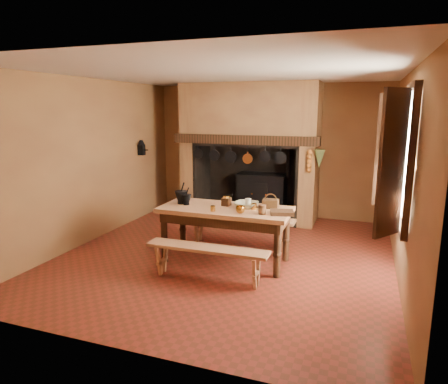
{
  "coord_description": "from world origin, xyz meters",
  "views": [
    {
      "loc": [
        1.97,
        -5.69,
        2.28
      ],
      "look_at": [
        -0.15,
        0.3,
        0.96
      ],
      "focal_mm": 32.0,
      "sensor_mm": 36.0,
      "label": 1
    }
  ],
  "objects_px": {
    "coffee_grinder": "(226,201)",
    "iron_range": "(263,195)",
    "work_table": "(225,216)",
    "wicker_basket": "(271,203)",
    "mixing_bowl": "(246,205)",
    "bench_front": "(207,255)"
  },
  "relations": [
    {
      "from": "coffee_grinder",
      "to": "mixing_bowl",
      "type": "height_order",
      "value": "coffee_grinder"
    },
    {
      "from": "coffee_grinder",
      "to": "work_table",
      "type": "bearing_deg",
      "value": -72.45
    },
    {
      "from": "iron_range",
      "to": "coffee_grinder",
      "type": "bearing_deg",
      "value": -88.28
    },
    {
      "from": "mixing_bowl",
      "to": "coffee_grinder",
      "type": "bearing_deg",
      "value": 175.69
    },
    {
      "from": "iron_range",
      "to": "wicker_basket",
      "type": "distance_m",
      "value": 2.64
    },
    {
      "from": "wicker_basket",
      "to": "mixing_bowl",
      "type": "bearing_deg",
      "value": -167.48
    },
    {
      "from": "iron_range",
      "to": "work_table",
      "type": "relative_size",
      "value": 0.82
    },
    {
      "from": "mixing_bowl",
      "to": "iron_range",
      "type": "bearing_deg",
      "value": 98.73
    },
    {
      "from": "iron_range",
      "to": "coffee_grinder",
      "type": "xyz_separation_m",
      "value": [
        0.08,
        -2.57,
        0.43
      ]
    },
    {
      "from": "coffee_grinder",
      "to": "mixing_bowl",
      "type": "relative_size",
      "value": 0.53
    },
    {
      "from": "bench_front",
      "to": "wicker_basket",
      "type": "height_order",
      "value": "wicker_basket"
    },
    {
      "from": "coffee_grinder",
      "to": "mixing_bowl",
      "type": "xyz_separation_m",
      "value": [
        0.32,
        -0.02,
        -0.03
      ]
    },
    {
      "from": "work_table",
      "to": "coffee_grinder",
      "type": "xyz_separation_m",
      "value": [
        -0.03,
        0.12,
        0.2
      ]
    },
    {
      "from": "iron_range",
      "to": "work_table",
      "type": "distance_m",
      "value": 2.71
    },
    {
      "from": "iron_range",
      "to": "mixing_bowl",
      "type": "xyz_separation_m",
      "value": [
        0.4,
        -2.6,
        0.4
      ]
    },
    {
      "from": "wicker_basket",
      "to": "coffee_grinder",
      "type": "bearing_deg",
      "value": -177.08
    },
    {
      "from": "bench_front",
      "to": "mixing_bowl",
      "type": "bearing_deg",
      "value": 70.75
    },
    {
      "from": "coffee_grinder",
      "to": "iron_range",
      "type": "bearing_deg",
      "value": 96.82
    },
    {
      "from": "bench_front",
      "to": "iron_range",
      "type": "bearing_deg",
      "value": 91.74
    },
    {
      "from": "bench_front",
      "to": "mixing_bowl",
      "type": "distance_m",
      "value": 1.04
    },
    {
      "from": "mixing_bowl",
      "to": "wicker_basket",
      "type": "xyz_separation_m",
      "value": [
        0.35,
        0.1,
        0.03
      ]
    },
    {
      "from": "coffee_grinder",
      "to": "wicker_basket",
      "type": "distance_m",
      "value": 0.67
    }
  ]
}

